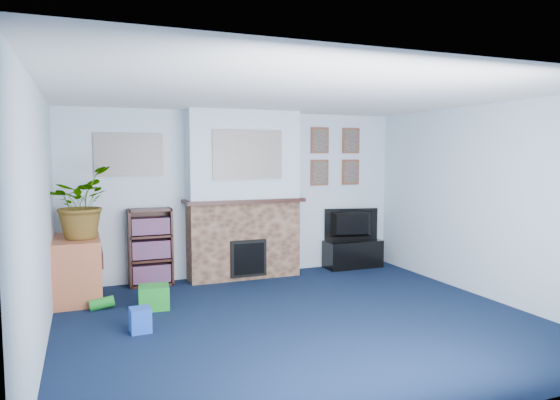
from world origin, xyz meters
name	(u,v)px	position (x,y,z in m)	size (l,w,h in m)	color
floor	(301,320)	(0.00, 0.00, 0.00)	(5.00, 4.50, 0.01)	black
ceiling	(302,94)	(0.00, 0.00, 2.40)	(5.00, 4.50, 0.01)	white
wall_back	(239,194)	(0.00, 2.25, 1.20)	(5.00, 0.04, 2.40)	silver
wall_front	(445,246)	(0.00, -2.25, 1.20)	(5.00, 0.04, 2.40)	silver
wall_left	(39,221)	(-2.50, 0.00, 1.20)	(0.04, 4.50, 2.40)	silver
wall_right	(486,202)	(2.50, 0.00, 1.20)	(0.04, 4.50, 2.40)	silver
chimney_breast	(243,196)	(0.00, 2.05, 1.18)	(1.72, 0.50, 2.40)	brown
collage_main	(248,155)	(0.00, 1.84, 1.78)	(1.00, 0.03, 0.68)	gray
collage_left	(129,155)	(-1.55, 2.23, 1.78)	(0.90, 0.03, 0.58)	gray
portrait_tl	(320,140)	(1.30, 2.23, 2.00)	(0.30, 0.03, 0.40)	brown
portrait_tr	(351,141)	(1.85, 2.23, 2.00)	(0.30, 0.03, 0.40)	brown
portrait_bl	(320,173)	(1.30, 2.23, 1.50)	(0.30, 0.03, 0.40)	brown
portrait_br	(350,172)	(1.85, 2.23, 1.50)	(0.30, 0.03, 0.40)	brown
tv_stand	(353,253)	(1.80, 2.03, 0.23)	(0.90, 0.38, 0.43)	black
television	(353,225)	(1.80, 2.05, 0.68)	(0.87, 0.11, 0.50)	black
bookshelf	(151,249)	(-1.31, 2.11, 0.50)	(0.58, 0.28, 1.05)	black
sideboard	(77,271)	(-2.24, 1.75, 0.35)	(0.55, 0.99, 0.77)	#AF5A38
potted_plant	(79,202)	(-2.19, 1.70, 1.20)	(0.78, 0.68, 0.87)	#26661E
mantel_clock	(242,194)	(-0.04, 2.00, 1.22)	(0.10, 0.06, 0.14)	gold
mantel_candle	(264,193)	(0.30, 2.00, 1.23)	(0.05, 0.05, 0.15)	#B2BFC6
mantel_teddy	(207,195)	(-0.55, 2.00, 1.22)	(0.12, 0.12, 0.12)	gray
mantel_can	(291,193)	(0.72, 2.00, 1.21)	(0.06, 0.06, 0.11)	blue
green_crate	(154,297)	(-1.42, 1.00, 0.14)	(0.34, 0.27, 0.27)	#198C26
toy_ball	(148,303)	(-1.49, 0.96, 0.09)	(0.18, 0.18, 0.18)	orange
toy_block	(140,321)	(-1.65, 0.28, 0.11)	(0.20, 0.20, 0.25)	blue
toy_tube	(102,303)	(-1.98, 1.20, 0.07)	(0.13, 0.13, 0.27)	#198C26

